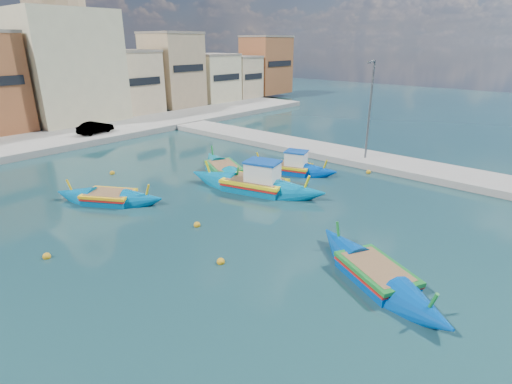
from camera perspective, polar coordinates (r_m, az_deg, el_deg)
ground at (r=16.81m, az=6.80°, el=-12.94°), size 160.00×160.00×0.00m
east_quay at (r=32.04m, az=25.29°, el=2.32°), size 4.00×70.00×0.50m
north_quay at (r=42.27m, az=-32.03°, el=5.29°), size 80.00×8.00×0.60m
north_townhouses at (r=50.63m, az=-28.57°, el=13.45°), size 83.20×7.87×10.19m
church_block at (r=52.34m, az=-26.03°, el=17.81°), size 10.00×10.00×19.10m
quay_street_lamp at (r=32.62m, az=15.90°, el=11.23°), size 1.18×0.16×8.00m
luzzu_turquoise_cabin at (r=26.35m, az=-0.10°, el=1.01°), size 4.68×10.32×3.24m
luzzu_blue_cabin at (r=30.21m, az=5.00°, el=3.38°), size 3.93×7.58×2.61m
luzzu_cyan_mid at (r=29.91m, az=-4.58°, el=3.11°), size 5.64×8.46×2.51m
luzzu_green at (r=26.10m, az=-20.24°, el=-0.87°), size 5.28×7.16×2.28m
luzzu_blue_south at (r=17.52m, az=16.77°, el=-11.29°), size 5.53×8.24×2.40m
mooring_buoys at (r=22.33m, az=-5.20°, el=-3.70°), size 21.64×21.37×0.36m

